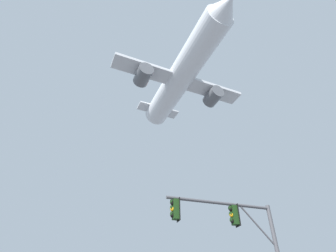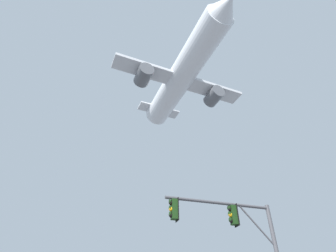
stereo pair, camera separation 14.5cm
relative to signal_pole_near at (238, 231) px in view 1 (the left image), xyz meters
The scene contains 2 objects.
signal_pole_near is the anchor object (origin of this frame).
airplane 35.08m from the signal_pole_near, 85.78° to the left, with size 22.93×29.69×8.17m.
Camera 1 is at (-0.38, -4.79, 1.12)m, focal length 28.49 mm.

